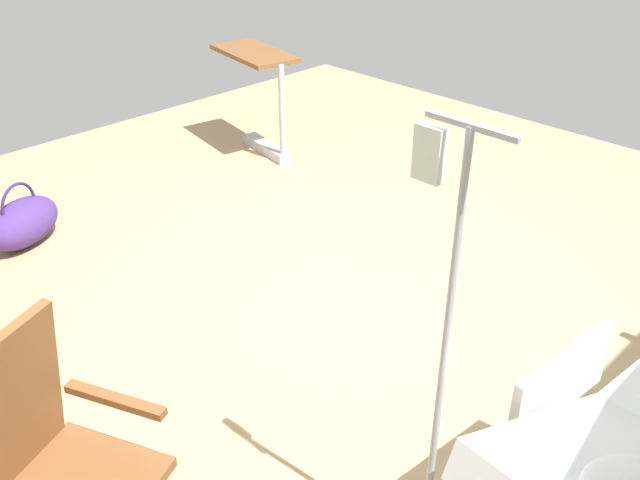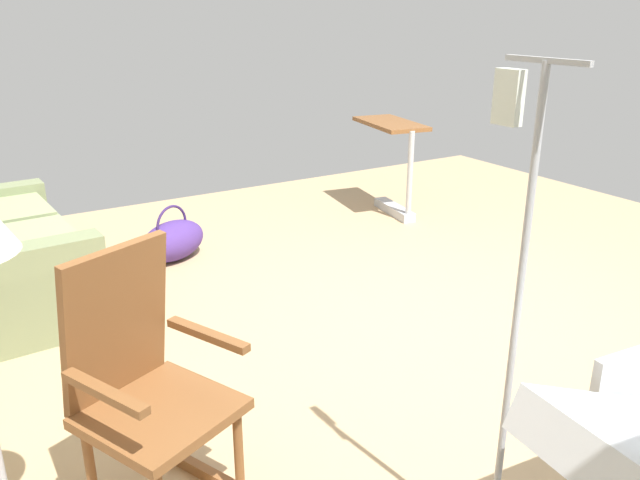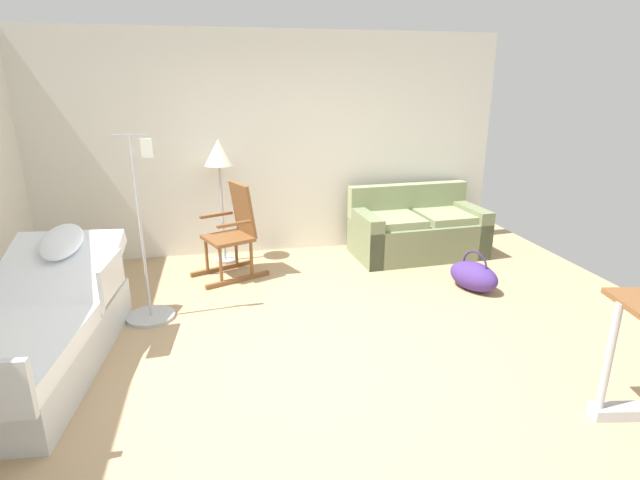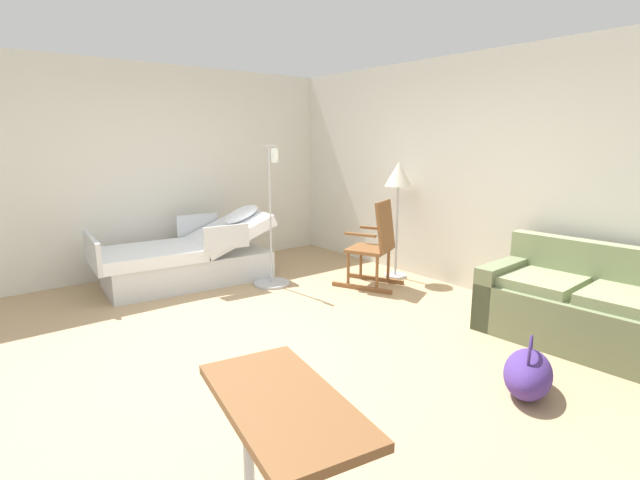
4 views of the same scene
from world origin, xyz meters
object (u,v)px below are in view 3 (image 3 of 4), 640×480
at_px(rocking_chair, 234,232).
at_px(iv_pole, 149,293).
at_px(hospital_bed, 35,336).
at_px(couch, 417,231).
at_px(duffel_bag, 474,276).
at_px(floor_lamp, 219,161).

height_order(rocking_chair, iv_pole, iv_pole).
bearing_deg(hospital_bed, couch, 27.29).
height_order(hospital_bed, iv_pole, iv_pole).
xyz_separation_m(duffel_bag, iv_pole, (-3.26, -0.02, 0.10)).
distance_m(duffel_bag, iv_pole, 3.26).
bearing_deg(floor_lamp, rocking_chair, -77.46).
bearing_deg(duffel_bag, floor_lamp, 150.92).
xyz_separation_m(floor_lamp, duffel_bag, (2.56, -1.42, -1.07)).
xyz_separation_m(couch, rocking_chair, (-2.29, -0.27, 0.20)).
bearing_deg(iv_pole, rocking_chair, 49.36).
xyz_separation_m(hospital_bed, couch, (3.82, 1.97, 0.01)).
relative_size(couch, duffel_bag, 2.57).
height_order(hospital_bed, duffel_bag, hospital_bed).
xyz_separation_m(hospital_bed, rocking_chair, (1.53, 1.70, 0.21)).
relative_size(rocking_chair, duffel_bag, 1.63).
xyz_separation_m(floor_lamp, iv_pole, (-0.70, -1.44, -0.98)).
bearing_deg(rocking_chair, iv_pole, -130.64).
distance_m(couch, rocking_chair, 2.31).
bearing_deg(couch, duffel_bag, -82.31).
relative_size(floor_lamp, duffel_bag, 2.30).
bearing_deg(duffel_bag, hospital_bed, -168.96).
bearing_deg(hospital_bed, iv_pole, 46.35).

